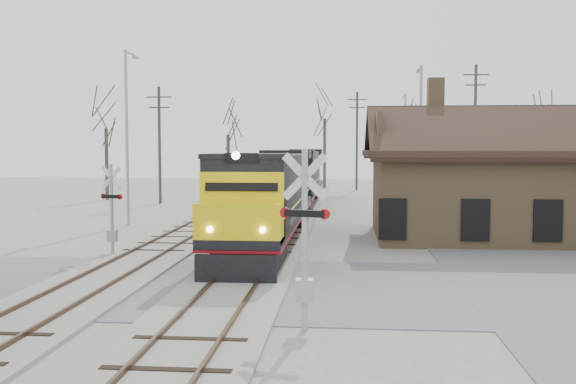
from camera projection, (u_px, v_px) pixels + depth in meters
name	position (u px, v px, depth m)	size (l,w,h in m)	color
ground	(236.00, 286.00, 20.31)	(140.00, 140.00, 0.00)	#A5A095
road	(236.00, 286.00, 20.31)	(60.00, 9.00, 0.03)	#5D5D62
track_main	(282.00, 226.00, 35.21)	(3.40, 90.00, 0.24)	#A5A095
track_siding	(201.00, 225.00, 35.61)	(3.40, 90.00, 0.24)	#A5A095
depot	(522.00, 188.00, 31.01)	(15.20, 9.31, 7.90)	#91714B
locomotive_lead	(269.00, 195.00, 29.08)	(2.84, 19.05, 4.23)	black
locomotive_trailing	(299.00, 176.00, 48.28)	(2.84, 19.05, 4.00)	black
crossbuck_near	(305.00, 247.00, 15.26)	(1.22, 0.39, 4.36)	#A5A8AD
crossbuck_far	(112.00, 213.00, 25.75)	(1.03, 0.43, 3.74)	#A5A8AD
streetlight_a	(127.00, 129.00, 35.93)	(0.25, 2.04, 9.81)	#A5A8AD
streetlight_b	(420.00, 134.00, 38.49)	(0.25, 2.04, 9.30)	#A5A8AD
streetlight_c	(405.00, 140.00, 55.29)	(0.25, 2.04, 8.99)	#A5A8AD
utility_pole_a	(159.00, 143.00, 49.76)	(2.00, 0.24, 9.08)	#382D23
utility_pole_b	(357.00, 139.00, 65.37)	(2.00, 0.24, 10.04)	#382D23
utility_pole_c	(475.00, 131.00, 50.74)	(2.00, 0.24, 10.90)	#382D23
tree_a	(106.00, 116.00, 53.21)	(3.99, 3.99, 9.77)	#382D23
tree_b	(228.00, 125.00, 58.72)	(3.71, 3.71, 9.09)	#382D23
tree_c	(325.00, 107.00, 67.10)	(4.95, 4.95, 12.12)	#382D23
tree_d	(418.00, 122.00, 62.04)	(3.93, 3.93, 9.63)	#382D23
tree_e	(545.00, 115.00, 58.53)	(4.23, 4.23, 10.36)	#382D23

